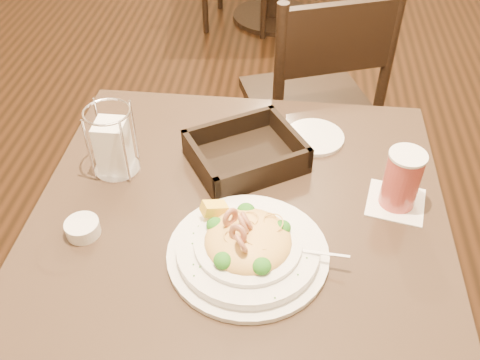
# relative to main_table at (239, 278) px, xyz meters

# --- Properties ---
(main_table) EXTENTS (0.90, 0.90, 0.72)m
(main_table) POSITION_rel_main_table_xyz_m (0.00, 0.00, 0.00)
(main_table) COLOR black
(main_table) RESTS_ON ground
(dining_chair_near) EXTENTS (0.54, 0.54, 0.93)m
(dining_chair_near) POSITION_rel_main_table_xyz_m (0.18, 0.81, 0.00)
(dining_chair_near) COLOR black
(dining_chair_near) RESTS_ON ground
(pasta_bowl) EXTENTS (0.36, 0.33, 0.10)m
(pasta_bowl) POSITION_rel_main_table_xyz_m (0.03, -0.11, 0.26)
(pasta_bowl) COLOR white
(pasta_bowl) RESTS_ON main_table
(drink_glass) EXTENTS (0.15, 0.15, 0.14)m
(drink_glass) POSITION_rel_main_table_xyz_m (0.34, 0.07, 0.30)
(drink_glass) COLOR white
(drink_glass) RESTS_ON main_table
(bread_basket) EXTENTS (0.32, 0.30, 0.07)m
(bread_basket) POSITION_rel_main_table_xyz_m (-0.00, 0.17, 0.25)
(bread_basket) COLOR black
(bread_basket) RESTS_ON main_table
(napkin_caddy) EXTENTS (0.11, 0.11, 0.17)m
(napkin_caddy) POSITION_rel_main_table_xyz_m (-0.30, 0.12, 0.30)
(napkin_caddy) COLOR silver
(napkin_caddy) RESTS_ON main_table
(side_plate) EXTENTS (0.18, 0.18, 0.01)m
(side_plate) POSITION_rel_main_table_xyz_m (0.16, 0.28, 0.23)
(side_plate) COLOR white
(side_plate) RESTS_ON main_table
(butter_ramekin) EXTENTS (0.09, 0.09, 0.03)m
(butter_ramekin) POSITION_rel_main_table_xyz_m (-0.32, -0.09, 0.24)
(butter_ramekin) COLOR white
(butter_ramekin) RESTS_ON main_table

